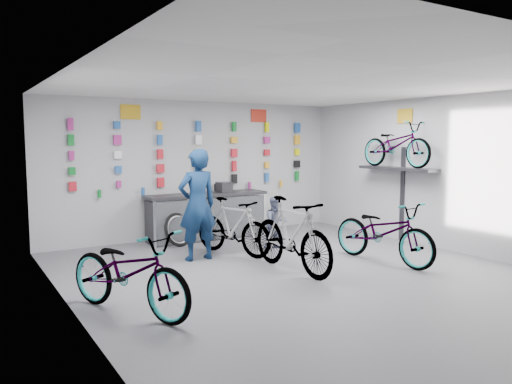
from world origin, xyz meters
TOP-DOWN VIEW (x-y plane):
  - floor at (0.00, 0.00)m, footprint 8.00×8.00m
  - ceiling at (0.00, 0.00)m, footprint 8.00×8.00m
  - wall_back at (0.00, 4.00)m, footprint 7.00×0.00m
  - wall_left at (-3.50, 0.00)m, footprint 0.00×8.00m
  - wall_right at (3.50, 0.00)m, footprint 0.00×8.00m
  - counter at (0.00, 3.54)m, footprint 2.70×0.66m
  - merch_wall at (0.08, 3.93)m, footprint 5.55×0.08m
  - wall_bracket at (3.33, 1.20)m, footprint 0.39×1.90m
  - sign_left at (-1.50, 3.98)m, footprint 0.42×0.02m
  - sign_right at (1.60, 3.98)m, footprint 0.42×0.02m
  - sign_side at (3.48, 1.20)m, footprint 0.02×0.40m
  - bike_left at (-2.91, -0.21)m, footprint 1.49×2.14m
  - bike_center at (-0.03, 0.36)m, footprint 0.62×2.04m
  - bike_right at (1.71, 0.02)m, footprint 0.98×2.15m
  - bike_service at (-0.26, 1.92)m, footprint 1.09×1.85m
  - bike_wall at (3.25, 1.20)m, footprint 0.63×1.80m
  - clerk at (-0.99, 1.90)m, footprint 0.74×0.49m
  - customer at (0.70, 1.90)m, footprint 0.53×0.43m
  - spare_wheel at (-0.82, 3.17)m, footprint 0.75×0.45m
  - register at (0.43, 3.55)m, footprint 0.29×0.31m

SIDE VIEW (x-z plane):
  - floor at x=0.00m, z-range 0.00..0.00m
  - spare_wheel at x=-0.82m, z-range -0.01..0.69m
  - counter at x=0.00m, z-range -0.01..0.99m
  - customer at x=0.70m, z-range 0.00..1.04m
  - bike_left at x=-2.91m, z-range 0.00..1.07m
  - bike_service at x=-0.26m, z-range 0.00..1.07m
  - bike_right at x=1.71m, z-range 0.00..1.09m
  - bike_center at x=-0.03m, z-range 0.00..1.22m
  - clerk at x=-0.99m, z-range 0.00..2.00m
  - register at x=0.43m, z-range 1.00..1.22m
  - wall_bracket at x=3.33m, z-range 0.46..2.46m
  - wall_back at x=0.00m, z-range -2.00..5.00m
  - wall_left at x=-3.50m, z-range -2.50..5.50m
  - wall_right at x=3.50m, z-range -2.50..5.50m
  - merch_wall at x=0.08m, z-range 1.01..2.58m
  - bike_wall at x=3.25m, z-range 1.58..2.53m
  - sign_side at x=3.48m, z-range 2.50..2.80m
  - sign_left at x=-1.50m, z-range 2.57..2.87m
  - sign_right at x=1.60m, z-range 2.57..2.87m
  - ceiling at x=0.00m, z-range 3.00..3.00m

